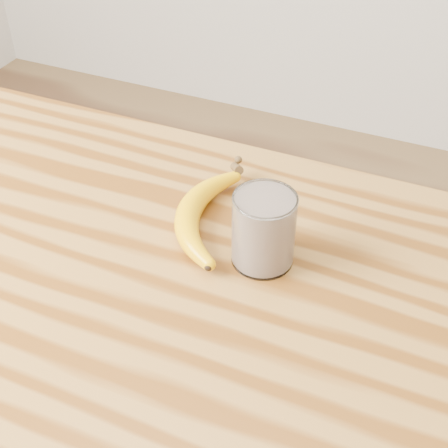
% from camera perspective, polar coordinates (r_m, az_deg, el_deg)
% --- Properties ---
extents(table, '(1.20, 0.80, 0.90)m').
position_cam_1_polar(table, '(0.90, -5.45, -13.51)').
color(table, olive).
rests_on(table, ground).
extents(smoothie_glass, '(0.08, 0.08, 0.11)m').
position_cam_1_polar(smoothie_glass, '(0.82, 3.64, -0.49)').
color(smoothie_glass, white).
rests_on(smoothie_glass, table).
extents(banana, '(0.17, 0.32, 0.04)m').
position_cam_1_polar(banana, '(0.91, -3.31, 1.04)').
color(banana, '#ECA802').
rests_on(banana, table).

